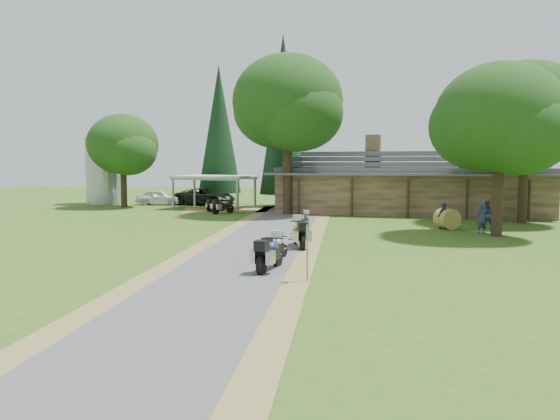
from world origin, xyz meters
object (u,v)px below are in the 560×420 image
(car_white_sedan, at_px, (159,195))
(motorcycle_carport_a, at_px, (216,205))
(silo, at_px, (104,168))
(motorcycle_row_d, at_px, (301,227))
(lodge, at_px, (410,181))
(motorcycle_row_a, at_px, (270,252))
(hay_bale, at_px, (447,219))
(motorcycle_carport_b, at_px, (223,205))
(carport, at_px, (215,192))
(motorcycle_row_c, at_px, (299,232))
(motorcycle_row_e, at_px, (304,222))
(car_dark_suv, at_px, (205,192))
(motorcycle_row_b, at_px, (275,246))

(car_white_sedan, distance_m, motorcycle_carport_a, 9.23)
(silo, distance_m, motorcycle_row_d, 30.06)
(lodge, xyz_separation_m, motorcycle_row_a, (-4.27, -25.48, -1.75))
(hay_bale, bearing_deg, motorcycle_carport_b, 160.64)
(motorcycle_row_d, distance_m, hay_bale, 9.73)
(motorcycle_carport_a, relative_size, motorcycle_carport_b, 0.88)
(silo, xyz_separation_m, motorcycle_row_a, (24.27, -27.25, -2.71))
(carport, xyz_separation_m, hay_bale, (18.65, -9.77, -0.82))
(carport, height_order, motorcycle_row_c, carport)
(lodge, bearing_deg, motorcycle_row_e, -110.17)
(car_dark_suv, distance_m, motorcycle_row_e, 21.61)
(car_white_sedan, height_order, motorcycle_carport_a, car_white_sedan)
(motorcycle_row_b, distance_m, motorcycle_row_d, 6.59)
(car_white_sedan, relative_size, motorcycle_row_a, 2.67)
(silo, xyz_separation_m, motorcycle_row_c, (24.08, -21.61, -2.68))
(carport, xyz_separation_m, motorcycle_row_b, (11.54, -22.50, -0.85))
(lodge, xyz_separation_m, motorcycle_row_b, (-4.64, -23.39, -1.88))
(motorcycle_row_a, bearing_deg, silo, 47.41)
(silo, xyz_separation_m, car_dark_suv, (10.05, 0.80, -2.22))
(silo, relative_size, motorcycle_carport_b, 3.61)
(motorcycle_row_a, distance_m, motorcycle_row_e, 10.94)
(car_dark_suv, bearing_deg, motorcycle_row_b, -144.61)
(silo, bearing_deg, motorcycle_row_d, -38.36)
(silo, distance_m, motorcycle_row_a, 36.59)
(motorcycle_row_b, xyz_separation_m, motorcycle_carport_a, (-10.48, 20.01, -0.01))
(motorcycle_row_b, distance_m, motorcycle_row_c, 3.54)
(motorcycle_carport_a, bearing_deg, carport, 50.17)
(motorcycle_carport_a, distance_m, motorcycle_carport_b, 1.95)
(car_white_sedan, relative_size, motorcycle_row_d, 3.22)
(lodge, relative_size, car_dark_suv, 3.46)
(lodge, distance_m, hay_bale, 11.10)
(hay_bale, bearing_deg, motorcycle_row_c, -127.02)
(motorcycle_row_b, height_order, motorcycle_row_d, motorcycle_row_d)
(motorcycle_row_a, height_order, motorcycle_carport_a, motorcycle_row_a)
(motorcycle_carport_b, bearing_deg, silo, 93.55)
(motorcycle_carport_a, bearing_deg, motorcycle_carport_b, -114.53)
(car_white_sedan, height_order, motorcycle_row_a, car_white_sedan)
(motorcycle_row_e, xyz_separation_m, motorcycle_carport_b, (-8.55, 9.69, 0.03))
(lodge, height_order, car_dark_suv, lodge)
(motorcycle_row_c, height_order, motorcycle_row_e, motorcycle_row_c)
(car_white_sedan, relative_size, car_dark_suv, 0.88)
(motorcycle_row_a, xyz_separation_m, motorcycle_row_d, (-0.81, 8.67, -0.12))
(motorcycle_row_b, distance_m, hay_bale, 14.58)
(motorcycle_row_b, bearing_deg, motorcycle_row_e, 17.91)
(car_dark_suv, height_order, motorcycle_row_a, car_dark_suv)
(motorcycle_row_c, height_order, hay_bale, motorcycle_row_c)
(motorcycle_row_d, relative_size, motorcycle_carport_a, 1.02)
(motorcycle_row_a, relative_size, motorcycle_row_b, 1.21)
(motorcycle_row_b, height_order, motorcycle_carport_b, motorcycle_carport_b)
(motorcycle_carport_b, relative_size, hay_bale, 1.56)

